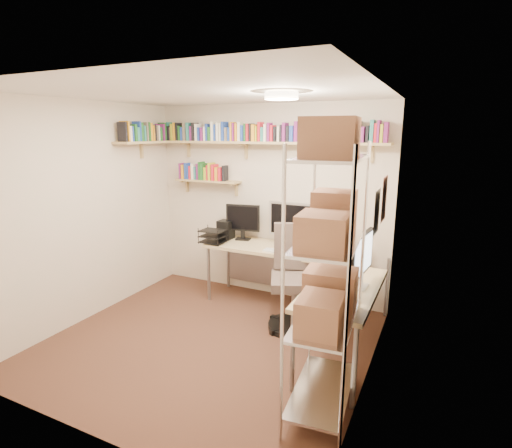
# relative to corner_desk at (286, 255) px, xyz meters

# --- Properties ---
(ground) EXTENTS (3.20, 3.20, 0.00)m
(ground) POSITION_rel_corner_desk_xyz_m (-0.49, -0.93, -0.75)
(ground) COLOR #4C2920
(ground) RESTS_ON ground
(room_shell) EXTENTS (3.24, 3.04, 2.52)m
(room_shell) POSITION_rel_corner_desk_xyz_m (-0.49, -0.93, 0.80)
(room_shell) COLOR beige
(room_shell) RESTS_ON ground
(wall_shelves) EXTENTS (3.12, 1.09, 0.80)m
(wall_shelves) POSITION_rel_corner_desk_xyz_m (-0.90, 0.36, 1.28)
(wall_shelves) COLOR tan
(wall_shelves) RESTS_ON ground
(corner_desk) EXTENTS (2.33, 1.93, 1.31)m
(corner_desk) POSITION_rel_corner_desk_xyz_m (0.00, 0.00, 0.00)
(corner_desk) COLOR beige
(corner_desk) RESTS_ON ground
(office_chair) EXTENTS (0.67, 0.67, 1.16)m
(office_chair) POSITION_rel_corner_desk_xyz_m (0.18, -0.21, -0.26)
(office_chair) COLOR black
(office_chair) RESTS_ON ground
(wire_rack) EXTENTS (0.52, 0.94, 2.24)m
(wire_rack) POSITION_rel_corner_desk_xyz_m (0.87, -1.43, 0.58)
(wire_rack) COLOR silver
(wire_rack) RESTS_ON ground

